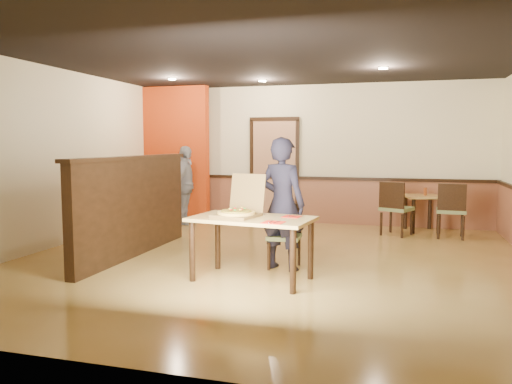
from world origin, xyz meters
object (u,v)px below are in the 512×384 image
main_table (252,226)px  condiment (425,192)px  side_chair_right (451,208)px  passerby (185,185)px  diner_chair (285,233)px  side_chair_left (395,206)px  side_table (422,204)px  pizza_box (238,211)px  diner (282,204)px

main_table → condiment: size_ratio=10.36×
side_chair_right → passerby: bearing=2.0°
diner_chair → side_chair_left: bearing=60.8°
diner_chair → side_table: size_ratio=1.07×
passerby → pizza_box: bearing=-155.8°
main_table → condiment: condiment is taller
side_table → diner_chair: bearing=-119.3°
side_table → diner: bearing=-118.4°
side_chair_right → pizza_box: 4.37m
main_table → condiment: bearing=69.4°
passerby → diner: bearing=-146.4°
main_table → passerby: 4.33m
side_chair_right → condiment: size_ratio=6.54×
main_table → diner_chair: (0.24, 0.74, -0.19)m
side_chair_left → passerby: (-4.05, 0.14, 0.27)m
passerby → pizza_box: passerby is taller
diner_chair → pizza_box: 0.91m
passerby → side_table: bearing=-92.3°
side_chair_left → pizza_box: size_ratio=1.50×
side_chair_right → condiment: 0.75m
diner → side_table: bearing=-101.4°
side_chair_right → diner: 3.67m
diner_chair → side_chair_right: size_ratio=0.87×
main_table → side_chair_left: size_ratio=1.58×
diner_chair → side_chair_left: side_chair_left is taller
side_chair_left → condiment: bearing=-107.8°
main_table → pizza_box: bearing=179.7°
side_chair_left → pizza_box: 3.87m
diner_chair → diner: bearing=-95.4°
side_table → main_table: bearing=-117.3°
condiment → side_table: bearing=151.1°
main_table → diner: (0.23, 0.60, 0.20)m
main_table → passerby: bearing=131.6°
diner_chair → diner: diner is taller
side_table → side_chair_left: bearing=-127.9°
diner → pizza_box: bearing=72.1°
diner_chair → passerby: size_ratio=0.53×
side_table → side_chair_right: bearing=-54.3°
main_table → condiment: (2.14, 4.03, 0.09)m
side_chair_left → condiment: 0.82m
side_chair_right → pizza_box: bearing=55.2°
main_table → diner: 0.68m
passerby → condiment: bearing=-92.7°
diner_chair → side_chair_left: 3.03m
diner → pizza_box: diner is taller
diner_chair → diner: size_ratio=0.49×
side_chair_left → side_chair_right: bearing=-156.4°
main_table → passerby: size_ratio=0.96×
diner_chair → side_chair_right: bearing=47.3°
side_chair_left → diner: size_ratio=0.56×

